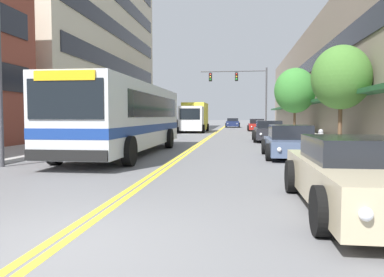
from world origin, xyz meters
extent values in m
plane|color=slate|center=(0.00, 37.00, 0.00)|extent=(240.00, 240.00, 0.00)
cube|color=#9E9B96|center=(-7.29, 37.00, 0.07)|extent=(3.57, 106.00, 0.15)
cube|color=#9E9B96|center=(7.29, 37.00, 0.07)|extent=(3.57, 106.00, 0.15)
cube|color=yellow|center=(-0.10, 37.00, 0.00)|extent=(0.14, 106.00, 0.01)
cube|color=yellow|center=(0.10, 37.00, 0.00)|extent=(0.14, 106.00, 0.01)
cube|color=beige|center=(-15.32, 31.56, 11.52)|extent=(12.00, 27.33, 23.05)
cube|color=black|center=(-9.28, 31.56, 3.29)|extent=(0.08, 25.14, 1.40)
cube|color=black|center=(-9.28, 31.56, 6.59)|extent=(0.08, 25.14, 1.40)
cube|color=black|center=(-9.28, 31.56, 9.88)|extent=(0.08, 25.14, 1.40)
cube|color=gray|center=(13.32, 37.00, 5.41)|extent=(8.00, 68.00, 10.83)
cube|color=#1E4C28|center=(8.77, 37.00, 2.90)|extent=(1.10, 61.20, 0.24)
cube|color=black|center=(9.28, 37.00, 6.71)|extent=(0.08, 61.20, 1.40)
cube|color=silver|center=(-2.52, 11.28, 1.66)|extent=(2.50, 11.47, 2.62)
cube|color=navy|center=(-2.52, 11.28, 1.13)|extent=(2.52, 11.49, 0.32)
cube|color=black|center=(-2.52, 11.85, 2.08)|extent=(2.53, 8.95, 0.94)
cube|color=black|center=(-2.52, 5.52, 2.13)|extent=(2.25, 0.04, 1.15)
cube|color=yellow|center=(-2.52, 5.51, 2.78)|extent=(1.80, 0.06, 0.28)
cube|color=black|center=(-2.52, 5.50, 0.53)|extent=(2.45, 0.08, 0.32)
cylinder|color=black|center=(-3.80, 7.38, 0.50)|extent=(0.30, 1.00, 1.00)
cylinder|color=black|center=(-1.24, 7.38, 0.50)|extent=(0.30, 1.00, 1.00)
cylinder|color=black|center=(-3.80, 14.43, 0.50)|extent=(0.30, 1.00, 1.00)
cylinder|color=black|center=(-1.24, 14.43, 0.50)|extent=(0.30, 1.00, 1.00)
cube|color=white|center=(-4.38, 24.74, 0.47)|extent=(1.73, 4.21, 0.59)
cube|color=black|center=(-4.38, 24.91, 0.97)|extent=(1.49, 1.85, 0.41)
cylinder|color=black|center=(-5.27, 23.44, 0.32)|extent=(0.22, 0.64, 0.64)
cylinder|color=black|center=(-3.49, 23.44, 0.32)|extent=(0.22, 0.64, 0.64)
cylinder|color=black|center=(-5.27, 26.05, 0.32)|extent=(0.22, 0.64, 0.64)
cylinder|color=black|center=(-3.49, 26.05, 0.32)|extent=(0.22, 0.64, 0.64)
sphere|color=silver|center=(-4.99, 22.62, 0.50)|extent=(0.16, 0.16, 0.16)
sphere|color=silver|center=(-3.77, 22.62, 0.50)|extent=(0.16, 0.16, 0.16)
cube|color=red|center=(-5.01, 26.86, 0.50)|extent=(0.18, 0.04, 0.10)
cube|color=red|center=(-3.76, 26.86, 0.50)|extent=(0.18, 0.04, 0.10)
cube|color=black|center=(-4.39, 31.91, 0.53)|extent=(1.87, 4.26, 0.73)
cube|color=black|center=(-4.39, 32.08, 1.11)|extent=(1.61, 1.87, 0.42)
cylinder|color=black|center=(-5.35, 30.59, 0.31)|extent=(0.22, 0.62, 0.62)
cylinder|color=black|center=(-3.44, 30.59, 0.31)|extent=(0.22, 0.62, 0.62)
cylinder|color=black|center=(-5.35, 33.23, 0.31)|extent=(0.22, 0.62, 0.62)
cylinder|color=black|center=(-3.44, 33.23, 0.31)|extent=(0.22, 0.62, 0.62)
sphere|color=silver|center=(-5.05, 29.76, 0.57)|extent=(0.16, 0.16, 0.16)
sphere|color=silver|center=(-3.74, 29.76, 0.57)|extent=(0.16, 0.16, 0.16)
cube|color=red|center=(-5.07, 34.05, 0.57)|extent=(0.18, 0.04, 0.10)
cube|color=red|center=(-3.72, 34.05, 0.57)|extent=(0.18, 0.04, 0.10)
cube|color=#BCAD89|center=(4.36, 2.21, 0.52)|extent=(1.73, 4.77, 0.66)
cube|color=black|center=(4.36, 2.41, 1.06)|extent=(1.48, 2.10, 0.42)
cylinder|color=black|center=(3.47, 0.73, 0.35)|extent=(0.22, 0.70, 0.70)
cylinder|color=black|center=(3.47, 3.69, 0.35)|extent=(0.22, 0.70, 0.70)
cylinder|color=black|center=(5.24, 3.69, 0.35)|extent=(0.22, 0.70, 0.70)
sphere|color=silver|center=(3.75, -0.19, 0.55)|extent=(0.16, 0.16, 0.16)
cube|color=red|center=(3.74, 4.61, 0.55)|extent=(0.18, 0.04, 0.10)
cube|color=red|center=(4.98, 4.61, 0.55)|extent=(0.18, 0.04, 0.10)
cube|color=#475675|center=(4.37, 10.69, 0.46)|extent=(1.83, 4.02, 0.57)
cube|color=black|center=(4.37, 10.85, 1.02)|extent=(1.57, 1.77, 0.55)
cylinder|color=black|center=(3.43, 9.45, 0.32)|extent=(0.22, 0.65, 0.65)
cylinder|color=black|center=(5.31, 9.45, 0.32)|extent=(0.22, 0.65, 0.65)
cylinder|color=black|center=(3.43, 11.94, 0.32)|extent=(0.22, 0.65, 0.65)
cylinder|color=black|center=(5.31, 11.94, 0.32)|extent=(0.22, 0.65, 0.65)
sphere|color=silver|center=(3.73, 8.66, 0.49)|extent=(0.16, 0.16, 0.16)
sphere|color=silver|center=(5.01, 8.66, 0.49)|extent=(0.16, 0.16, 0.16)
cube|color=red|center=(3.71, 12.71, 0.49)|extent=(0.18, 0.04, 0.10)
cube|color=red|center=(5.03, 12.71, 0.49)|extent=(0.18, 0.04, 0.10)
cube|color=#232328|center=(4.27, 20.43, 0.54)|extent=(1.82, 4.36, 0.69)
cube|color=black|center=(4.27, 20.61, 1.12)|extent=(1.57, 1.92, 0.47)
cylinder|color=black|center=(3.34, 19.08, 0.35)|extent=(0.22, 0.70, 0.70)
cylinder|color=black|center=(5.20, 19.08, 0.35)|extent=(0.22, 0.70, 0.70)
cylinder|color=black|center=(3.34, 21.78, 0.35)|extent=(0.22, 0.70, 0.70)
cylinder|color=black|center=(5.20, 21.78, 0.35)|extent=(0.22, 0.70, 0.70)
sphere|color=silver|center=(3.64, 18.23, 0.57)|extent=(0.16, 0.16, 0.16)
sphere|color=silver|center=(4.91, 18.23, 0.57)|extent=(0.16, 0.16, 0.16)
cube|color=red|center=(3.62, 22.62, 0.57)|extent=(0.18, 0.04, 0.10)
cube|color=red|center=(4.93, 22.62, 0.57)|extent=(0.18, 0.04, 0.10)
cube|color=maroon|center=(4.29, 38.11, 0.50)|extent=(1.81, 4.06, 0.65)
cube|color=black|center=(4.29, 38.27, 1.09)|extent=(1.56, 1.79, 0.52)
cylinder|color=black|center=(3.36, 36.85, 0.31)|extent=(0.22, 0.62, 0.62)
cylinder|color=black|center=(5.21, 36.85, 0.31)|extent=(0.22, 0.62, 0.62)
cylinder|color=black|center=(3.36, 39.37, 0.31)|extent=(0.22, 0.62, 0.62)
cylinder|color=black|center=(5.21, 39.37, 0.31)|extent=(0.22, 0.62, 0.62)
sphere|color=silver|center=(3.65, 36.06, 0.53)|extent=(0.16, 0.16, 0.16)
sphere|color=silver|center=(4.92, 36.06, 0.53)|extent=(0.16, 0.16, 0.16)
cube|color=red|center=(3.64, 40.15, 0.53)|extent=(0.18, 0.04, 0.10)
cube|color=red|center=(4.94, 40.15, 0.53)|extent=(0.18, 0.04, 0.10)
cube|color=#19234C|center=(1.37, 51.17, 0.56)|extent=(1.84, 4.44, 0.74)
cube|color=black|center=(1.37, 51.35, 1.14)|extent=(1.58, 1.95, 0.43)
cylinder|color=black|center=(0.43, 49.79, 0.35)|extent=(0.22, 0.69, 0.69)
cylinder|color=black|center=(2.31, 49.79, 0.35)|extent=(0.22, 0.69, 0.69)
cylinder|color=black|center=(0.43, 52.54, 0.35)|extent=(0.22, 0.69, 0.69)
cylinder|color=black|center=(2.31, 52.54, 0.35)|extent=(0.22, 0.69, 0.69)
sphere|color=silver|center=(0.72, 48.93, 0.60)|extent=(0.16, 0.16, 0.16)
sphere|color=silver|center=(2.01, 48.93, 0.60)|extent=(0.16, 0.16, 0.16)
cube|color=red|center=(0.71, 53.40, 0.60)|extent=(0.18, 0.04, 0.10)
cube|color=red|center=(2.03, 53.40, 0.60)|extent=(0.18, 0.04, 0.10)
cube|color=white|center=(-2.31, 31.53, 1.43)|extent=(2.28, 2.06, 2.36)
cube|color=black|center=(-2.31, 30.48, 1.86)|extent=(1.94, 0.04, 1.04)
cube|color=yellow|center=(-2.31, 34.97, 1.64)|extent=(2.33, 4.81, 2.78)
cylinder|color=black|center=(-3.48, 31.53, 0.42)|extent=(0.28, 0.84, 0.84)
cylinder|color=black|center=(-1.14, 31.53, 0.42)|extent=(0.28, 0.84, 0.84)
cylinder|color=black|center=(-3.48, 36.41, 0.42)|extent=(0.28, 0.84, 0.84)
cylinder|color=black|center=(-1.14, 36.41, 0.42)|extent=(0.28, 0.84, 0.84)
cylinder|color=#47474C|center=(5.20, 36.71, 3.44)|extent=(0.18, 0.18, 6.88)
cylinder|color=#47474C|center=(1.65, 36.71, 6.53)|extent=(7.11, 0.11, 0.11)
cube|color=black|center=(2.00, 36.71, 5.93)|extent=(0.34, 0.26, 0.92)
sphere|color=red|center=(2.00, 36.55, 6.20)|extent=(0.18, 0.18, 0.18)
sphere|color=yellow|center=(2.00, 36.55, 5.93)|extent=(0.18, 0.18, 0.18)
sphere|color=green|center=(2.00, 36.55, 5.65)|extent=(0.18, 0.18, 0.18)
cylinder|color=black|center=(2.00, 36.71, 6.46)|extent=(0.02, 0.02, 0.14)
cube|color=black|center=(-0.84, 36.71, 5.93)|extent=(0.34, 0.26, 0.92)
sphere|color=red|center=(-0.84, 36.55, 6.20)|extent=(0.18, 0.18, 0.18)
sphere|color=yellow|center=(-0.84, 36.55, 5.93)|extent=(0.18, 0.18, 0.18)
sphere|color=green|center=(-0.84, 36.55, 5.65)|extent=(0.18, 0.18, 0.18)
cylinder|color=black|center=(-0.84, 36.71, 6.46)|extent=(0.02, 0.02, 0.14)
cylinder|color=brown|center=(7.78, 16.68, 1.27)|extent=(0.22, 0.22, 2.26)
ellipsoid|color=#42752D|center=(7.78, 16.68, 3.74)|extent=(3.14, 3.14, 3.45)
cylinder|color=brown|center=(7.09, 28.80, 1.26)|extent=(0.21, 0.21, 2.22)
ellipsoid|color=#387F33|center=(7.09, 28.80, 3.86)|extent=(3.52, 3.52, 3.87)
cylinder|color=#B7B7BC|center=(5.95, 12.72, 0.52)|extent=(0.24, 0.24, 0.76)
sphere|color=#B7B7BC|center=(5.95, 12.72, 0.96)|extent=(0.21, 0.21, 0.21)
cylinder|color=#B7B7BC|center=(5.79, 12.72, 0.61)|extent=(0.08, 0.11, 0.11)
camera|label=1|loc=(2.35, -4.49, 1.64)|focal=35.00mm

